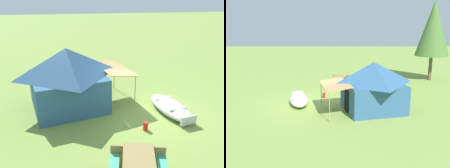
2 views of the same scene
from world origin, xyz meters
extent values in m
plane|color=olive|center=(0.00, 0.00, 0.00)|extent=(80.00, 80.00, 0.00)
ellipsoid|color=silver|center=(-0.13, -0.87, 0.23)|extent=(2.71, 1.54, 0.45)
ellipsoid|color=#474948|center=(-0.13, -0.87, 0.26)|extent=(2.49, 1.37, 0.16)
cube|color=beige|center=(0.37, -0.76, 0.41)|extent=(0.30, 0.78, 0.04)
cube|color=beige|center=(-0.63, -0.98, 0.41)|extent=(0.30, 0.78, 0.04)
cube|color=silver|center=(-1.27, -1.12, 0.25)|extent=(0.22, 0.65, 0.34)
cube|color=#305A85|center=(0.96, 3.19, 0.73)|extent=(3.23, 3.37, 1.45)
pyramid|color=#305A85|center=(0.96, 3.19, 2.00)|extent=(3.49, 3.64, 1.10)
cube|color=black|center=(1.30, 1.81, 0.61)|extent=(0.75, 0.21, 1.16)
cube|color=tan|center=(1.45, 1.22, 1.50)|extent=(2.59, 1.75, 0.19)
cylinder|color=gray|center=(2.64, 0.99, 0.69)|extent=(0.04, 0.04, 1.38)
cylinder|color=gray|center=(0.50, 0.46, 0.69)|extent=(0.04, 0.04, 1.38)
cube|color=olive|center=(-4.03, 1.47, 0.75)|extent=(2.12, 1.23, 0.04)
cube|color=olive|center=(-3.16, 1.27, 0.37)|extent=(0.39, 1.49, 0.73)
cube|color=#278463|center=(0.29, 2.16, 0.18)|extent=(0.47, 0.57, 0.37)
cylinder|color=red|center=(-1.28, 0.49, 0.15)|extent=(0.23, 0.23, 0.31)
camera|label=1|loc=(-8.59, 2.84, 4.76)|focal=39.50mm
camera|label=2|loc=(13.37, 1.42, 4.33)|focal=39.74mm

